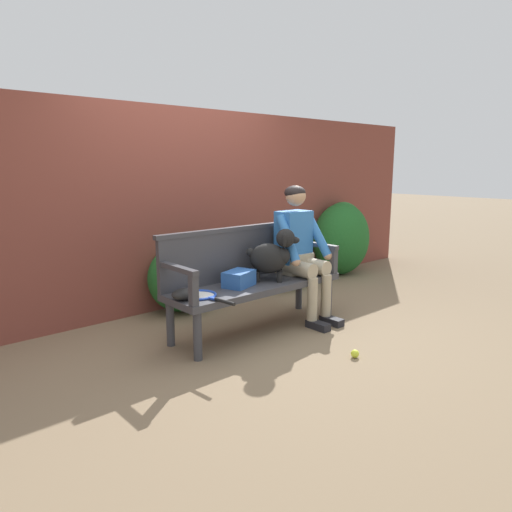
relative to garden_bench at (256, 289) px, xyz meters
The scene contains 16 objects.
ground_plane 0.40m from the garden_bench, ahead, with size 40.00×40.00×0.00m, color #7A664C.
brick_garden_fence 1.47m from the garden_bench, 90.00° to the left, with size 8.00×0.30×2.13m, color brown.
hedge_bush_mid_left 2.62m from the garden_bench, 21.14° to the left, with size 0.92×0.70×1.01m, color #1E5B23.
hedge_bush_far_right 1.00m from the garden_bench, 100.67° to the left, with size 0.73×0.60×0.72m, color #1E5B23.
hedge_bush_mid_right 1.61m from the garden_bench, 36.29° to the left, with size 0.88×0.60×0.62m, color #194C1E.
hedge_bush_far_left 2.71m from the garden_bench, 21.37° to the left, with size 0.71×0.67×1.02m, color #286B2D.
garden_bench is the anchor object (origin of this frame).
bench_backrest 0.39m from the garden_bench, 90.00° to the left, with size 1.80×0.06×0.50m.
bench_armrest_left_end 0.88m from the garden_bench, behind, with size 0.06×0.53×0.28m.
bench_armrest_right_end 0.88m from the garden_bench, ahead, with size 0.06×0.53×0.28m.
person_seated 0.65m from the garden_bench, ahead, with size 0.56×0.66×1.33m.
dog_on_bench 0.35m from the garden_bench, 14.65° to the right, with size 0.44×0.43×0.49m.
tennis_racket 0.65m from the garden_bench, behind, with size 0.32×0.57×0.03m.
baseball_glove 0.80m from the garden_bench, behind, with size 0.22×0.17×0.09m, color black.
sports_bag 0.24m from the garden_bench, behind, with size 0.28×0.20×0.14m, color #2856A3.
tennis_ball 1.09m from the garden_bench, 79.94° to the right, with size 0.07×0.07×0.07m, color #CCDB33.
Camera 1 is at (-2.76, -3.12, 1.53)m, focal length 32.67 mm.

